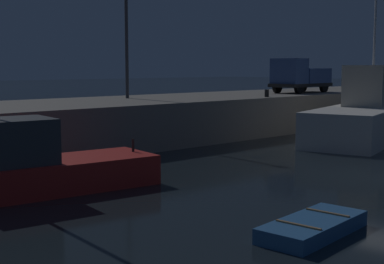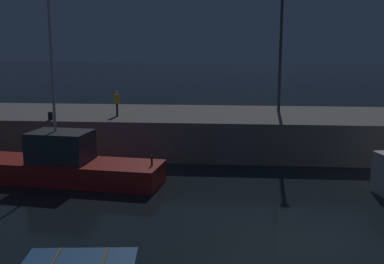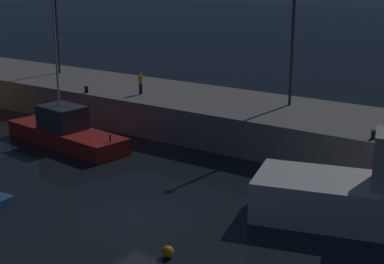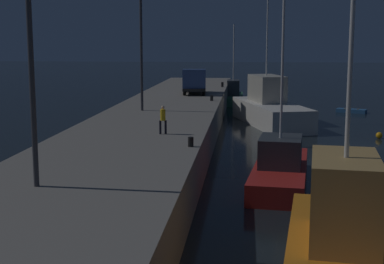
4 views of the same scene
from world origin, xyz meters
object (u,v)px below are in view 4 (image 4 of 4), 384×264
Objects in this scene: fishing_trawler_red at (233,96)px; fishing_boat_orange at (280,168)px; fishing_boat_blue at (343,261)px; dockworker at (163,118)px; bollard_west at (191,142)px; mooring_buoy_near at (379,135)px; lamp_post_east at (141,39)px; bollard_central at (212,98)px; utility_truck at (194,81)px; lamp_post_west at (31,67)px; bollard_east at (222,85)px; fishing_boat_white at (270,108)px; dinghy_red_small at (351,111)px.

fishing_boat_orange reaches higher than fishing_trawler_red.
fishing_boat_blue is (-53.46, -4.51, 0.38)m from fishing_trawler_red.
dockworker reaches higher than bollard_west.
mooring_buoy_near is (-24.21, -12.15, -0.67)m from fishing_trawler_red.
lamp_post_east is at bearing 39.61° from fishing_boat_orange.
lamp_post_east reaches higher than bollard_central.
utility_truck is at bearing 11.54° from fishing_boat_blue.
utility_truck reaches higher than bollard_west.
fishing_boat_blue reaches higher than lamp_post_west.
dockworker reaches higher than bollard_east.
fishing_boat_orange is at bearing -140.39° from lamp_post_east.
lamp_post_east reaches higher than fishing_trawler_red.
utility_truck is (3.06, 7.29, 2.19)m from fishing_boat_white.
fishing_boat_orange reaches higher than utility_truck.
fishing_boat_blue reaches higher than bollard_central.
lamp_post_east reaches higher than dockworker.
fishing_trawler_red is 17.63m from fishing_boat_white.
fishing_boat_orange is 1.10× the size of lamp_post_east.
fishing_boat_white is at bearing -112.75° from utility_truck.
lamp_post_west is at bearing -179.31° from lamp_post_east.
dinghy_red_small is at bearing -10.44° from fishing_boat_blue.
bollard_west is at bearing -152.19° from dockworker.
dinghy_red_small is at bearing -48.93° from bollard_central.
fishing_trawler_red is 1.74× the size of utility_truck.
fishing_boat_white reaches higher than fishing_boat_orange.
fishing_boat_blue reaches higher than mooring_buoy_near.
dinghy_red_small is 2.02× the size of dockworker.
lamp_post_west is at bearing 176.12° from utility_truck.
mooring_buoy_near is 0.09× the size of utility_truck.
fishing_boat_white is 34.87m from lamp_post_west.
fishing_trawler_red is at bearing -4.00° from bollard_central.
utility_truck is at bearing 15.44° from fishing_boat_orange.
bollard_east is at bearing -0.00° from bollard_west.
fishing_boat_blue is at bearing -153.71° from bollard_west.
bollard_east is (18.65, 13.28, 2.48)m from mooring_buoy_near.
lamp_post_west is 14.83× the size of bollard_west.
mooring_buoy_near is 20.18m from lamp_post_east.
lamp_post_west reaches higher than dinghy_red_small.
fishing_trawler_red is 0.76× the size of fishing_boat_blue.
fishing_boat_orange is 20.58× the size of bollard_west.
fishing_boat_blue is 12.24m from lamp_post_west.
fishing_boat_white is at bearing -167.61° from fishing_trawler_red.
dinghy_red_small is 0.45× the size of lamp_post_west.
lamp_post_east is at bearing 0.69° from lamp_post_west.
bollard_east is (8.58, -2.39, -0.95)m from utility_truck.
bollard_central is at bearing 178.85° from bollard_east.
fishing_boat_blue is 25.47× the size of bollard_west.
fishing_trawler_red is 50.96m from lamp_post_west.
dinghy_red_small is 14.45m from bollard_east.
fishing_boat_orange is at bearing -172.25° from bollard_east.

